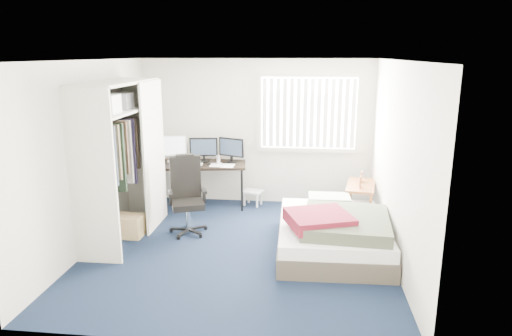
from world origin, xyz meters
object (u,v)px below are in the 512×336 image
Objects in this scene: desk at (201,161)px; office_chair at (187,203)px; bed at (333,232)px; nightstand at (361,188)px.

desk reaches higher than office_chair.
desk is at bearing 142.47° from bed.
office_chair is at bearing -162.74° from nightstand.
office_chair is 1.28× the size of nightstand.
nightstand is (2.66, -0.40, -0.28)m from desk.
nightstand is 0.46× the size of bed.
office_chair is at bearing -86.87° from desk.
office_chair is 2.17m from bed.
desk is at bearing 171.51° from nightstand.
desk is 0.84× the size of bed.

